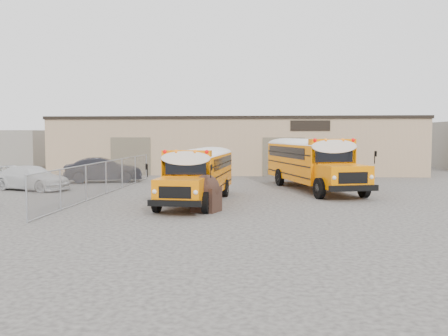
# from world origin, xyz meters

# --- Properties ---
(ground) EXTENTS (120.00, 120.00, 0.00)m
(ground) POSITION_xyz_m (0.00, 0.00, 0.00)
(ground) COLOR #33302F
(ground) RESTS_ON ground
(warehouse) EXTENTS (30.20, 10.20, 4.67)m
(warehouse) POSITION_xyz_m (-0.00, 19.99, 2.37)
(warehouse) COLOR tan
(warehouse) RESTS_ON ground
(chainlink_fence) EXTENTS (0.07, 18.07, 1.81)m
(chainlink_fence) POSITION_xyz_m (-6.00, 3.00, 0.90)
(chainlink_fence) COLOR #95979D
(chainlink_fence) RESTS_ON ground
(distant_building_left) EXTENTS (8.00, 6.00, 3.60)m
(distant_building_left) POSITION_xyz_m (-22.00, 22.00, 1.80)
(distant_building_left) COLOR gray
(distant_building_left) RESTS_ON ground
(school_bus_left) EXTENTS (2.75, 9.06, 2.62)m
(school_bus_left) POSITION_xyz_m (-0.22, 5.99, 1.51)
(school_bus_left) COLOR orange
(school_bus_left) RESTS_ON ground
(school_bus_right) EXTENTS (5.43, 10.75, 3.06)m
(school_bus_right) POSITION_xyz_m (3.55, 12.52, 1.77)
(school_bus_right) COLOR orange
(school_bus_right) RESTS_ON ground
(tarp_bundle) EXTENTS (1.31, 1.25, 1.58)m
(tarp_bundle) POSITION_xyz_m (0.25, -2.66, 0.81)
(tarp_bundle) COLOR black
(tarp_bundle) RESTS_ON ground
(car_white) EXTENTS (5.24, 3.47, 1.41)m
(car_white) POSITION_xyz_m (-10.97, 4.47, 0.70)
(car_white) COLOR silver
(car_white) RESTS_ON ground
(car_dark) EXTENTS (5.38, 3.35, 1.67)m
(car_dark) POSITION_xyz_m (-8.32, 9.34, 0.84)
(car_dark) COLOR black
(car_dark) RESTS_ON ground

